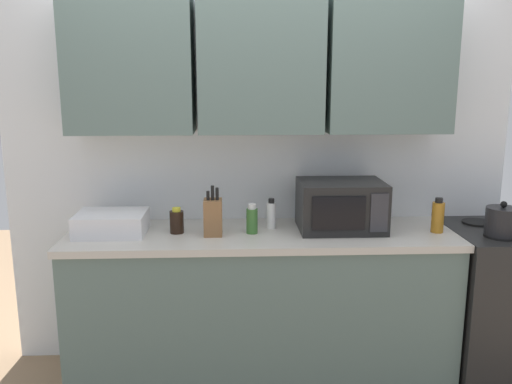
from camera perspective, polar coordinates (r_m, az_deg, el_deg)
name	(u,v)px	position (r m, az deg, el deg)	size (l,w,h in m)	color
wall_back_with_cabinets	(259,110)	(3.15, 0.36, 8.78)	(3.05, 0.38, 2.60)	white
counter_run	(261,305)	(3.19, 0.56, -12.04)	(2.18, 0.63, 0.90)	slate
stove_range	(510,302)	(3.56, 25.50, -10.59)	(0.76, 0.64, 0.91)	black
kettle	(502,221)	(3.20, 24.82, -2.84)	(0.18, 0.18, 0.19)	black
microwave	(341,206)	(3.08, 9.06, -1.44)	(0.48, 0.37, 0.28)	black
dish_rack	(112,223)	(3.09, -15.17, -3.24)	(0.38, 0.30, 0.12)	silver
knife_block	(213,217)	(2.95, -4.62, -2.65)	(0.10, 0.12, 0.28)	brown
bottle_soy_dark	(177,221)	(3.02, -8.47, -3.12)	(0.08, 0.08, 0.15)	black
bottle_white_jar	(271,215)	(3.08, 1.64, -2.45)	(0.05, 0.05, 0.18)	white
bottle_amber_vinegar	(438,216)	(3.17, 18.86, -2.49)	(0.07, 0.07, 0.20)	#AD701E
bottle_green_oil	(252,220)	(2.98, -0.44, -2.96)	(0.06, 0.06, 0.17)	#386B2D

